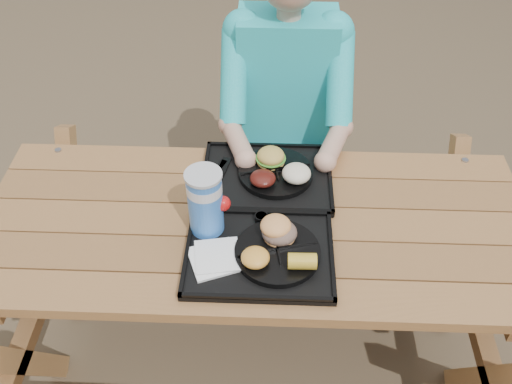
{
  "coord_description": "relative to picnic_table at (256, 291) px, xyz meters",
  "views": [
    {
      "loc": [
        0.05,
        -1.29,
        2.09
      ],
      "look_at": [
        0.0,
        0.0,
        0.88
      ],
      "focal_mm": 40.0,
      "sensor_mm": 36.0,
      "label": 1
    }
  ],
  "objects": [
    {
      "name": "baked_beans",
      "position": [
        0.02,
        0.14,
        0.43
      ],
      "size": [
        0.09,
        0.09,
        0.04
      ],
      "primitive_type": "ellipsoid",
      "color": "#4E150F",
      "rests_on": "plate_far"
    },
    {
      "name": "sandwich",
      "position": [
        0.08,
        -0.1,
        0.47
      ],
      "size": [
        0.1,
        0.1,
        0.1
      ],
      "primitive_type": null,
      "color": "#F6A157",
      "rests_on": "plate_near"
    },
    {
      "name": "cutlery_far",
      "position": [
        -0.13,
        0.2,
        0.4
      ],
      "size": [
        0.07,
        0.18,
        0.01
      ],
      "primitive_type": "cube",
      "rotation": [
        0.0,
        0.0,
        -0.22
      ],
      "color": "black",
      "rests_on": "tray_far"
    },
    {
      "name": "condiment_bbq",
      "position": [
        0.02,
        -0.02,
        0.41
      ],
      "size": [
        0.04,
        0.04,
        0.03
      ],
      "primitive_type": "cylinder",
      "color": "black",
      "rests_on": "tray_near"
    },
    {
      "name": "tray_near",
      "position": [
        0.02,
        -0.15,
        0.39
      ],
      "size": [
        0.45,
        0.35,
        0.02
      ],
      "primitive_type": "cube",
      "color": "black",
      "rests_on": "picnic_table"
    },
    {
      "name": "plate_far",
      "position": [
        0.06,
        0.21,
        0.41
      ],
      "size": [
        0.26,
        0.26,
        0.02
      ],
      "primitive_type": "cylinder",
      "color": "black",
      "rests_on": "tray_far"
    },
    {
      "name": "tray_far",
      "position": [
        0.03,
        0.2,
        0.39
      ],
      "size": [
        0.45,
        0.35,
        0.02
      ],
      "primitive_type": "cube",
      "color": "black",
      "rests_on": "picnic_table"
    },
    {
      "name": "corn_cob",
      "position": [
        0.14,
        -0.22,
        0.44
      ],
      "size": [
        0.08,
        0.08,
        0.05
      ],
      "primitive_type": null,
      "rotation": [
        0.0,
        0.0,
        0.02
      ],
      "color": "gold",
      "rests_on": "plate_near"
    },
    {
      "name": "condiment_mustard",
      "position": [
        0.07,
        -0.04,
        0.41
      ],
      "size": [
        0.04,
        0.04,
        0.03
      ],
      "primitive_type": "cylinder",
      "color": "#FFAD1C",
      "rests_on": "tray_near"
    },
    {
      "name": "ground",
      "position": [
        0.0,
        0.0,
        -0.38
      ],
      "size": [
        60.0,
        60.0,
        0.0
      ],
      "primitive_type": "plane",
      "color": "#999999",
      "rests_on": "ground"
    },
    {
      "name": "potato_salad",
      "position": [
        0.13,
        0.16,
        0.44
      ],
      "size": [
        0.1,
        0.1,
        0.05
      ],
      "primitive_type": "ellipsoid",
      "color": "white",
      "rests_on": "plate_far"
    },
    {
      "name": "plate_near",
      "position": [
        0.07,
        -0.16,
        0.41
      ],
      "size": [
        0.26,
        0.26,
        0.02
      ],
      "primitive_type": "cylinder",
      "color": "black",
      "rests_on": "tray_near"
    },
    {
      "name": "napkin_stack",
      "position": [
        -0.12,
        -0.19,
        0.4
      ],
      "size": [
        0.18,
        0.18,
        0.02
      ],
      "primitive_type": "cube",
      "rotation": [
        0.0,
        0.0,
        0.38
      ],
      "color": "white",
      "rests_on": "tray_near"
    },
    {
      "name": "burger",
      "position": [
        0.04,
        0.25,
        0.46
      ],
      "size": [
        0.1,
        0.1,
        0.09
      ],
      "primitive_type": null,
      "color": "gold",
      "rests_on": "plate_far"
    },
    {
      "name": "diner",
      "position": [
        0.09,
        0.68,
        0.27
      ],
      "size": [
        0.48,
        0.84,
        1.28
      ],
      "primitive_type": null,
      "color": "#1994B1",
      "rests_on": "ground"
    },
    {
      "name": "picnic_table",
      "position": [
        0.0,
        0.0,
        0.0
      ],
      "size": [
        1.8,
        1.49,
        0.75
      ],
      "primitive_type": null,
      "color": "#999999",
      "rests_on": "ground"
    },
    {
      "name": "soda_cup",
      "position": [
        -0.15,
        -0.05,
        0.5
      ],
      "size": [
        0.11,
        0.11,
        0.22
      ],
      "primitive_type": "cylinder",
      "color": "blue",
      "rests_on": "tray_near"
    },
    {
      "name": "mac_cheese",
      "position": [
        0.01,
        -0.21,
        0.44
      ],
      "size": [
        0.09,
        0.09,
        0.04
      ],
      "primitive_type": "ellipsoid",
      "color": "#F4AF40",
      "rests_on": "plate_near"
    }
  ]
}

